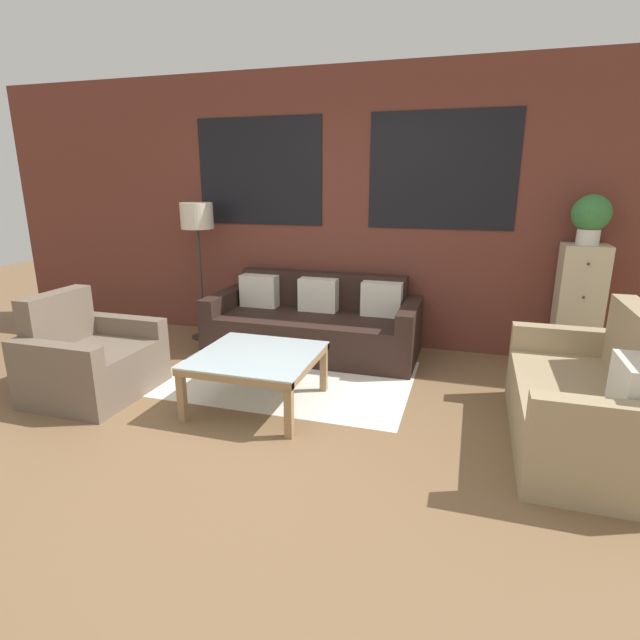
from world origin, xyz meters
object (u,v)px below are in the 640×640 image
(couch_dark, at_px, (314,325))
(armchair_corner, at_px, (91,361))
(drawer_cabinet, at_px, (578,309))
(coffee_table, at_px, (257,361))
(settee_vintage, at_px, (589,404))
(floor_lamp, at_px, (197,223))
(potted_plant, at_px, (591,216))

(couch_dark, height_order, armchair_corner, armchair_corner)
(couch_dark, relative_size, armchair_corner, 2.25)
(armchair_corner, relative_size, drawer_cabinet, 0.80)
(coffee_table, bearing_deg, settee_vintage, 1.01)
(armchair_corner, relative_size, floor_lamp, 0.63)
(drawer_cabinet, relative_size, potted_plant, 2.71)
(settee_vintage, height_order, armchair_corner, settee_vintage)
(floor_lamp, distance_m, drawer_cabinet, 3.85)
(settee_vintage, bearing_deg, couch_dark, 150.47)
(couch_dark, xyz_separation_m, floor_lamp, (-1.33, 0.10, 0.99))
(settee_vintage, xyz_separation_m, drawer_cabinet, (0.15, 1.54, 0.27))
(armchair_corner, height_order, drawer_cabinet, drawer_cabinet)
(couch_dark, height_order, potted_plant, potted_plant)
(floor_lamp, xyz_separation_m, potted_plant, (3.78, 0.13, 0.14))
(settee_vintage, distance_m, coffee_table, 2.34)
(couch_dark, bearing_deg, drawer_cabinet, 5.50)
(floor_lamp, relative_size, potted_plant, 3.45)
(coffee_table, height_order, floor_lamp, floor_lamp)
(drawer_cabinet, bearing_deg, armchair_corner, -155.67)
(armchair_corner, xyz_separation_m, floor_lamp, (0.11, 1.63, 0.99))
(settee_vintage, distance_m, floor_lamp, 4.01)
(couch_dark, bearing_deg, floor_lamp, 175.67)
(armchair_corner, relative_size, coffee_table, 1.03)
(armchair_corner, xyz_separation_m, potted_plant, (3.90, 1.76, 1.14))
(couch_dark, relative_size, potted_plant, 4.88)
(couch_dark, xyz_separation_m, armchair_corner, (-1.45, -1.53, -0.01))
(armchair_corner, distance_m, floor_lamp, 1.91)
(armchair_corner, bearing_deg, potted_plant, 24.33)
(couch_dark, distance_m, coffee_table, 1.34)
(coffee_table, distance_m, floor_lamp, 2.14)
(settee_vintage, height_order, coffee_table, settee_vintage)
(settee_vintage, distance_m, potted_plant, 1.90)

